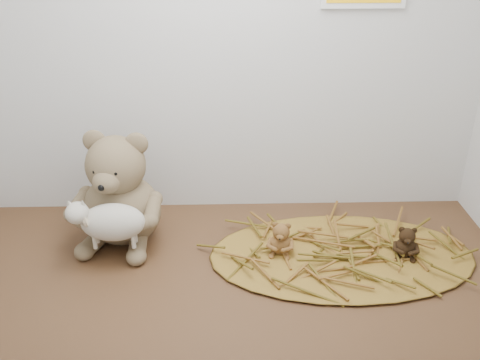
{
  "coord_description": "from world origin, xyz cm",
  "views": [
    {
      "loc": [
        0.22,
        -89.01,
        67.32
      ],
      "look_at": [
        2.9,
        4.47,
        19.83
      ],
      "focal_mm": 40.0,
      "sensor_mm": 36.0,
      "label": 1
    }
  ],
  "objects_px": {
    "toy_lamb": "(113,222)",
    "mini_teddy_brown": "(406,241)",
    "main_teddy": "(119,188)",
    "mini_teddy_tan": "(281,237)"
  },
  "relations": [
    {
      "from": "toy_lamb",
      "to": "mini_teddy_brown",
      "type": "xyz_separation_m",
      "value": [
        0.61,
        -0.01,
        -0.05
      ]
    },
    {
      "from": "main_teddy",
      "to": "mini_teddy_tan",
      "type": "distance_m",
      "value": 0.37
    },
    {
      "from": "mini_teddy_brown",
      "to": "main_teddy",
      "type": "bearing_deg",
      "value": -177.31
    },
    {
      "from": "toy_lamb",
      "to": "mini_teddy_brown",
      "type": "height_order",
      "value": "toy_lamb"
    },
    {
      "from": "main_teddy",
      "to": "toy_lamb",
      "type": "height_order",
      "value": "main_teddy"
    },
    {
      "from": "main_teddy",
      "to": "mini_teddy_brown",
      "type": "distance_m",
      "value": 0.63
    },
    {
      "from": "main_teddy",
      "to": "mini_teddy_brown",
      "type": "relative_size",
      "value": 3.72
    },
    {
      "from": "mini_teddy_brown",
      "to": "mini_teddy_tan",
      "type": "bearing_deg",
      "value": -172.29
    },
    {
      "from": "main_teddy",
      "to": "toy_lamb",
      "type": "xyz_separation_m",
      "value": [
        0.0,
        -0.09,
        -0.03
      ]
    },
    {
      "from": "main_teddy",
      "to": "toy_lamb",
      "type": "bearing_deg",
      "value": -79.18
    }
  ]
}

